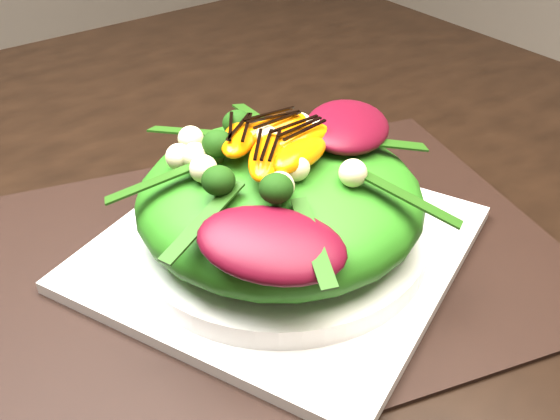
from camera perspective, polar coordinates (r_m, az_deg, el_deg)
placemat at (r=0.54m, az=0.00°, el=-3.85°), size 0.52×0.45×0.00m
plate_base at (r=0.54m, az=0.00°, el=-3.28°), size 0.35×0.35×0.01m
salad_bowl at (r=0.53m, az=0.00°, el=-2.10°), size 0.27×0.27×0.02m
lettuce_mound at (r=0.51m, az=0.00°, el=1.02°), size 0.27×0.27×0.08m
radicchio_leaf at (r=0.53m, az=5.96°, el=7.28°), size 0.12×0.10×0.02m
orange_segment at (r=0.51m, az=-1.94°, el=6.86°), size 0.07×0.05×0.02m
broccoli_floret at (r=0.48m, az=-6.85°, el=5.60°), size 0.04×0.04×0.03m
macadamia_nut at (r=0.47m, az=7.50°, el=3.89°), size 0.02×0.02×0.02m
balsamic_drizzle at (r=0.50m, az=-1.96°, el=7.73°), size 0.04×0.02×0.00m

